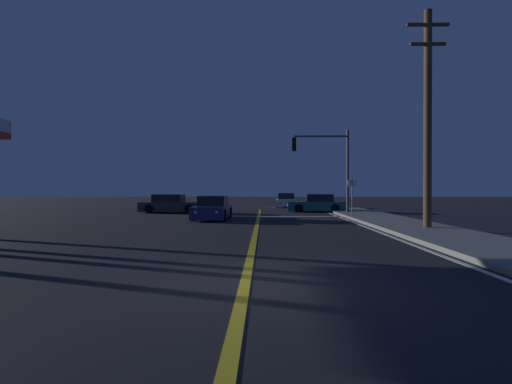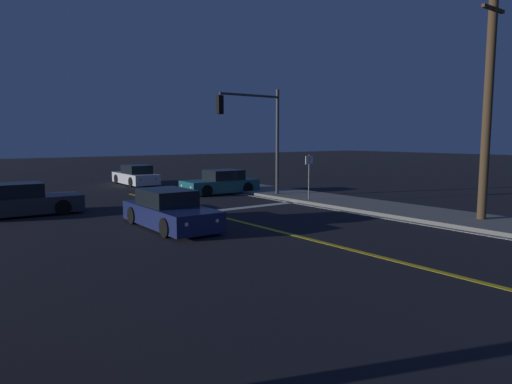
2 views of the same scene
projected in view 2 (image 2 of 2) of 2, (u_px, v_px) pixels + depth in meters
sidewalk_right at (468, 220)px, 17.34m from camera, size 3.20×34.30×0.15m
lane_line_center at (345, 248)px, 13.27m from camera, size 0.20×32.39×0.01m
lane_line_edge_right at (441, 228)px, 16.24m from camera, size 0.16×32.39×0.01m
stop_bar at (252, 207)px, 21.20m from camera, size 5.22×0.50×0.01m
car_distant_tail_white at (136, 176)px, 31.31m from camera, size 1.89×4.55×1.34m
car_following_oncoming_charcoal at (20, 202)px, 18.77m from camera, size 4.67×2.01×1.34m
car_mid_block_teal at (221, 183)px, 26.36m from camera, size 4.37×2.13×1.34m
car_far_approaching_navy at (169, 211)px, 16.32m from camera, size 1.95×4.71×1.34m
traffic_signal_near_right at (257, 125)px, 23.79m from camera, size 3.88×0.28×5.72m
utility_pole_right at (488, 95)px, 16.70m from camera, size 1.74×0.32×9.13m
street_sign_corner at (309, 171)px, 22.48m from camera, size 0.56×0.12×2.35m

